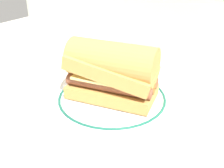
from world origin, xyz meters
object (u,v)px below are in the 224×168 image
butter_knife (119,59)px  sausage_sandwich (112,71)px  plate (112,98)px  drinking_glass (11,86)px

butter_knife → sausage_sandwich: bearing=-55.0°
plate → sausage_sandwich: (0.00, -0.00, 0.07)m
plate → butter_knife: 0.23m
plate → butter_knife: bearing=125.0°
drinking_glass → butter_knife: 0.33m
plate → sausage_sandwich: 0.07m
sausage_sandwich → drinking_glass: sausage_sandwich is taller
plate → drinking_glass: size_ratio=2.82×
plate → drinking_glass: (-0.17, -0.14, 0.03)m
sausage_sandwich → butter_knife: bearing=106.0°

